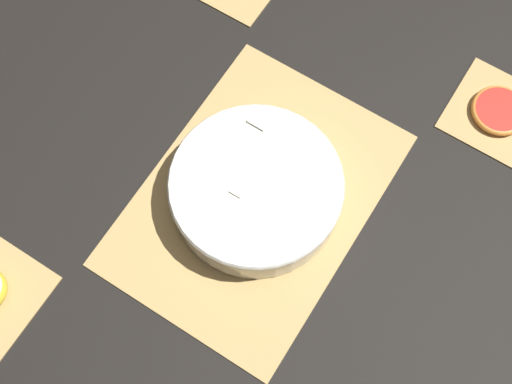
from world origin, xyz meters
name	(u,v)px	position (x,y,z in m)	size (l,w,h in m)	color
ground_plane	(256,199)	(0.00, 0.00, 0.00)	(6.00, 6.00, 0.00)	black
bamboo_mat_center	(256,199)	(0.00, 0.00, 0.00)	(0.48, 0.34, 0.01)	tan
coaster_mat_far_left	(498,113)	(-0.35, 0.26, 0.00)	(0.16, 0.16, 0.01)	tan
fruit_salad_bowl	(256,189)	(0.00, 0.00, 0.05)	(0.27, 0.27, 0.07)	silver
grapefruit_slice	(499,111)	(-0.35, 0.26, 0.01)	(0.09, 0.09, 0.01)	red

